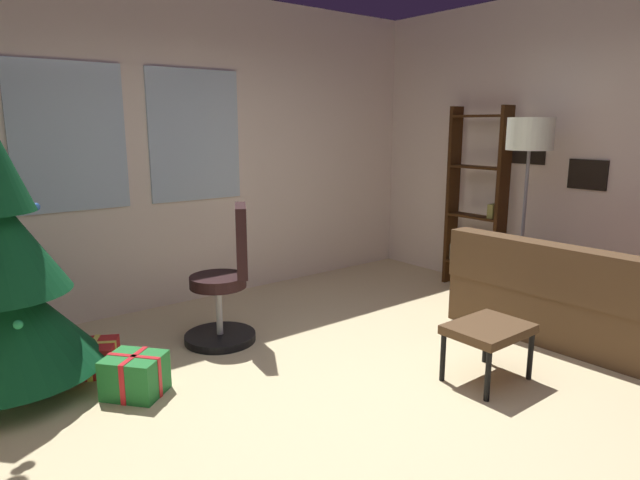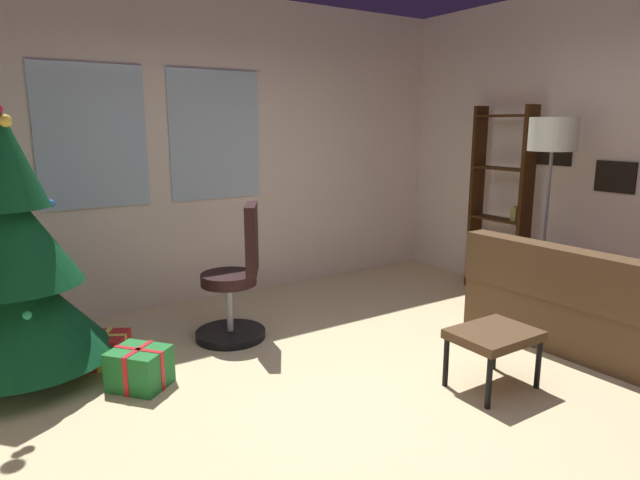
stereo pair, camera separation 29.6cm
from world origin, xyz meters
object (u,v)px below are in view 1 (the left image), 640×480
object	(u,v)px
footstool	(488,332)
floor_lamp	(529,146)
gift_box_green	(135,375)
office_chair	(226,289)
gift_box_red	(94,358)
couch	(609,308)
bookshelf	(476,212)

from	to	relation	value
footstool	floor_lamp	bearing A→B (deg)	25.06
gift_box_green	office_chair	size ratio (longest dim) A/B	0.42
footstool	gift_box_green	bearing A→B (deg)	146.73
footstool	gift_box_red	distance (m)	2.70
footstool	office_chair	xyz separation A→B (m)	(-1.03, 1.69, 0.09)
gift_box_red	office_chair	distance (m)	1.06
couch	footstool	distance (m)	1.30
couch	floor_lamp	size ratio (longest dim) A/B	1.20
gift_box_green	floor_lamp	size ratio (longest dim) A/B	0.26
office_chair	floor_lamp	world-z (taller)	floor_lamp
gift_box_green	office_chair	distance (m)	1.04
couch	bookshelf	size ratio (longest dim) A/B	1.12
footstool	gift_box_red	size ratio (longest dim) A/B	1.34
office_chair	bookshelf	world-z (taller)	bookshelf
bookshelf	floor_lamp	xyz separation A→B (m)	(-0.27, -0.70, 0.70)
office_chair	gift_box_green	bearing A→B (deg)	-154.78
couch	gift_box_green	bearing A→B (deg)	155.42
gift_box_green	bookshelf	world-z (taller)	bookshelf
gift_box_red	bookshelf	distance (m)	3.83
couch	office_chair	xyz separation A→B (m)	(-2.31, 1.89, 0.14)
couch	gift_box_green	world-z (taller)	couch
couch	office_chair	world-z (taller)	office_chair
gift_box_green	floor_lamp	bearing A→B (deg)	-9.87
gift_box_red	office_chair	xyz separation A→B (m)	(1.00, -0.07, 0.32)
couch	gift_box_red	world-z (taller)	couch
couch	bookshelf	world-z (taller)	bookshelf
couch	bookshelf	bearing A→B (deg)	74.75
footstool	gift_box_green	distance (m)	2.31
office_chair	floor_lamp	xyz separation A→B (m)	(2.48, -1.01, 1.08)
couch	gift_box_red	distance (m)	3.86
office_chair	bookshelf	distance (m)	2.79
footstool	office_chair	size ratio (longest dim) A/B	0.49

